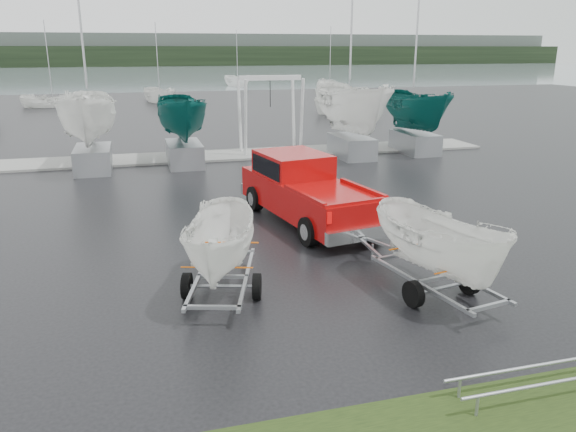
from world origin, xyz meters
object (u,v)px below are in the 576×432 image
at_px(pickup_truck, 303,187).
at_px(trailer_parked, 220,193).
at_px(trailer_hitched, 444,191).
at_px(boat_hoist, 270,104).

bearing_deg(pickup_truck, trailer_parked, -134.13).
xyz_separation_m(pickup_truck, trailer_hitched, (1.18, -6.62, 1.40)).
bearing_deg(trailer_parked, boat_hoist, 89.52).
height_order(trailer_parked, boat_hoist, trailer_parked).
bearing_deg(trailer_hitched, trailer_parked, 153.19).
distance_m(trailer_hitched, boat_hoist, 18.67).
distance_m(trailer_hitched, trailer_parked, 4.90).
xyz_separation_m(pickup_truck, trailer_parked, (-3.52, -5.21, 1.32)).
bearing_deg(boat_hoist, pickup_truck, -98.69).
height_order(trailer_hitched, boat_hoist, trailer_hitched).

